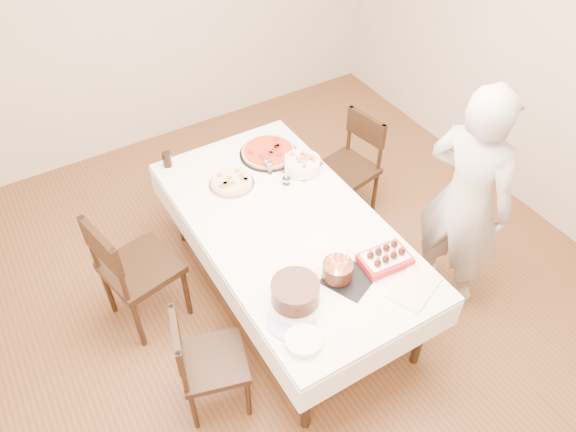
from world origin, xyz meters
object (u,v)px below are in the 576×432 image
cola_glass (167,160)px  layer_cake (295,292)px  chair_left_dessert (213,362)px  strawberry_box (385,258)px  taper_candle (286,169)px  pizza_pepperoni (268,152)px  chair_right_savory (346,170)px  pizza_white (232,183)px  birthday_cake (338,266)px  person (466,201)px  chair_left_savory (141,268)px  pasta_bowl (302,164)px  dining_table (288,261)px

cola_glass → layer_cake: (0.16, -1.55, 0.01)m
chair_left_dessert → strawberry_box: bearing=-169.7°
taper_candle → pizza_pepperoni: bearing=80.7°
chair_right_savory → cola_glass: (-1.34, 0.44, 0.36)m
layer_cake → pizza_white: bearing=82.3°
pizza_pepperoni → layer_cake: size_ratio=1.22×
chair_left_dessert → birthday_cake: size_ratio=4.47×
pizza_pepperoni → layer_cake: 1.40m
person → chair_left_dessert: bearing=74.8°
taper_candle → layer_cake: (-0.49, -0.92, -0.07)m
layer_cake → birthday_cake: 0.31m
layer_cake → chair_right_savory: bearing=43.2°
chair_right_savory → chair_left_savory: chair_left_savory is taller
taper_candle → person: bearing=-46.9°
chair_left_savory → cola_glass: bearing=-140.8°
person → layer_cake: bearing=77.4°
chair_left_dessert → layer_cake: size_ratio=2.29×
layer_cake → cola_glass: bearing=95.9°
chair_left_dessert → pizza_pepperoni: 1.66m
chair_right_savory → strawberry_box: 1.32m
taper_candle → strawberry_box: 0.98m
pizza_white → taper_candle: 0.41m
chair_right_savory → pasta_bowl: chair_right_savory is taller
pizza_pepperoni → taper_candle: bearing=-99.3°
pasta_bowl → layer_cake: 1.21m
chair_right_savory → birthday_cake: bearing=-139.2°
taper_candle → dining_table: bearing=-119.3°
person → birthday_cake: size_ratio=9.48×
pasta_bowl → dining_table: bearing=-131.6°
chair_left_dessert → layer_cake: bearing=-172.2°
chair_right_savory → cola_glass: bearing=151.0°
dining_table → strawberry_box: bearing=-60.9°
person → pasta_bowl: size_ratio=6.69×
pasta_bowl → pizza_pepperoni: bearing=113.4°
chair_left_savory → taper_candle: taper_candle is taller
chair_left_savory → strawberry_box: (1.28, -0.98, 0.29)m
chair_left_savory → person: person is taller
pizza_pepperoni → chair_left_savory: bearing=-164.0°
chair_left_savory → pasta_bowl: (1.33, 0.06, 0.31)m
layer_cake → birthday_cake: (0.31, 0.02, 0.03)m
pizza_white → pizza_pepperoni: same height
pizza_white → strawberry_box: (0.48, -1.15, 0.02)m
chair_right_savory → chair_left_savory: size_ratio=0.92×
chair_left_savory → pizza_white: 0.86m
cola_glass → pizza_white: bearing=-54.9°
dining_table → person: size_ratio=1.21×
chair_left_savory → layer_cake: 1.19m
birthday_cake → taper_candle: bearing=78.6°
taper_candle → pizza_white: bearing=151.5°
pizza_white → pasta_bowl: pasta_bowl is taller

